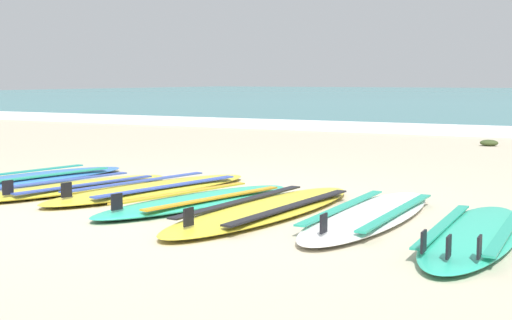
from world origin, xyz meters
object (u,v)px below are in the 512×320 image
at_px(surfboard_3, 198,201).
at_px(surfboard_5, 370,215).
at_px(surfboard_2, 152,189).
at_px(surfboard_6, 474,234).
at_px(surfboard_0, 28,178).
at_px(surfboard_4, 266,209).
at_px(surfboard_1, 74,187).

distance_m(surfboard_3, surfboard_5, 1.31).
bearing_deg(surfboard_2, surfboard_5, -7.44).
bearing_deg(surfboard_5, surfboard_6, -21.82).
relative_size(surfboard_0, surfboard_2, 0.98).
distance_m(surfboard_4, surfboard_6, 1.45).
height_order(surfboard_2, surfboard_6, same).
xyz_separation_m(surfboard_1, surfboard_6, (3.32, -0.31, -0.00)).
distance_m(surfboard_0, surfboard_3, 2.02).
distance_m(surfboard_2, surfboard_4, 1.32).
relative_size(surfboard_1, surfboard_2, 0.89).
relative_size(surfboard_2, surfboard_5, 1.06).
height_order(surfboard_1, surfboard_3, same).
height_order(surfboard_3, surfboard_6, same).
relative_size(surfboard_5, surfboard_6, 1.05).
height_order(surfboard_0, surfboard_3, same).
height_order(surfboard_3, surfboard_5, same).
xyz_separation_m(surfboard_0, surfboard_5, (3.32, -0.22, 0.00)).
height_order(surfboard_1, surfboard_6, same).
height_order(surfboard_2, surfboard_3, same).
distance_m(surfboard_4, surfboard_5, 0.72).
distance_m(surfboard_0, surfboard_2, 1.35).
xyz_separation_m(surfboard_0, surfboard_4, (2.61, -0.36, -0.00)).
height_order(surfboard_2, surfboard_4, same).
xyz_separation_m(surfboard_4, surfboard_6, (1.44, -0.16, 0.00)).
relative_size(surfboard_2, surfboard_4, 0.96).
bearing_deg(surfboard_2, surfboard_0, -178.52).
bearing_deg(surfboard_4, surfboard_6, -6.24).
xyz_separation_m(surfboard_3, surfboard_5, (1.31, 0.06, -0.00)).
bearing_deg(surfboard_5, surfboard_2, 172.56).
distance_m(surfboard_5, surfboard_6, 0.79).
bearing_deg(surfboard_3, surfboard_5, 2.72).
bearing_deg(surfboard_1, surfboard_2, 21.03).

